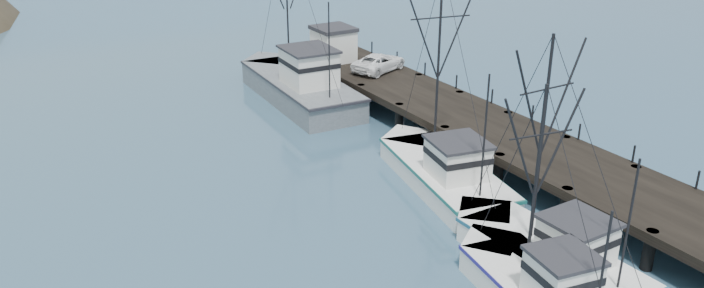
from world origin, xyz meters
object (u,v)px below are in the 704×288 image
at_px(pier, 477,124).
at_px(pickup_truck, 379,62).
at_px(trawler_far, 442,170).
at_px(work_vessel, 298,84).
at_px(trawler_near, 546,254).
at_px(pier_shed, 334,43).

height_order(pier, pickup_truck, pickup_truck).
height_order(trawler_far, pickup_truck, trawler_far).
relative_size(pier, work_vessel, 2.75).
xyz_separation_m(pier, trawler_near, (-6.60, -12.66, -0.87)).
distance_m(trawler_near, work_vessel, 27.33).
bearing_deg(pier, pier_shed, 93.62).
bearing_deg(work_vessel, trawler_far, -88.63).
xyz_separation_m(pier, pickup_truck, (0.47, 12.34, 1.00)).
distance_m(pier, trawler_near, 14.31).
distance_m(trawler_far, pier_shed, 20.47).
distance_m(pier, pickup_truck, 12.39).
bearing_deg(trawler_far, trawler_near, -98.98).
relative_size(work_vessel, pier_shed, 5.01).
bearing_deg(trawler_near, pickup_truck, 74.21).
height_order(trawler_near, work_vessel, work_vessel).
bearing_deg(trawler_near, pier_shed, 79.39).
relative_size(pier, pickup_truck, 8.87).
height_order(trawler_far, pier_shed, trawler_far).
relative_size(trawler_far, pier_shed, 3.89).
bearing_deg(pier_shed, trawler_near, -100.61).
distance_m(trawler_near, trawler_far, 9.74).
xyz_separation_m(pier_shed, pickup_truck, (1.54, -4.53, -0.73)).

